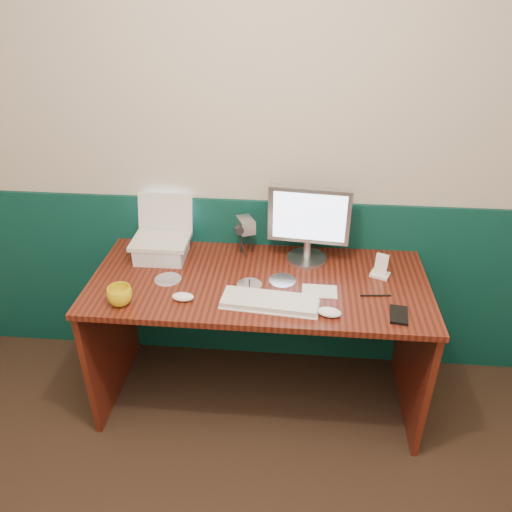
# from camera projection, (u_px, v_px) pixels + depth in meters

# --- Properties ---
(back_wall) EXTENTS (3.50, 0.04, 2.50)m
(back_wall) POSITION_uv_depth(u_px,v_px,m) (257.00, 153.00, 2.43)
(back_wall) COLOR beige
(back_wall) RESTS_ON ground
(wainscot) EXTENTS (3.48, 0.02, 1.00)m
(wainscot) POSITION_uv_depth(u_px,v_px,m) (257.00, 282.00, 2.80)
(wainscot) COLOR #07342F
(wainscot) RESTS_ON ground
(desk) EXTENTS (1.60, 0.70, 0.75)m
(desk) POSITION_uv_depth(u_px,v_px,m) (259.00, 341.00, 2.55)
(desk) COLOR #341309
(desk) RESTS_ON ground
(laptop_riser) EXTENTS (0.24, 0.21, 0.08)m
(laptop_riser) POSITION_uv_depth(u_px,v_px,m) (162.00, 250.00, 2.53)
(laptop_riser) COLOR silver
(laptop_riser) RESTS_ON desk
(laptop) EXTENTS (0.28, 0.22, 0.23)m
(laptop) POSITION_uv_depth(u_px,v_px,m) (159.00, 222.00, 2.45)
(laptop) COLOR silver
(laptop) RESTS_ON laptop_riser
(monitor) EXTENTS (0.40, 0.15, 0.39)m
(monitor) POSITION_uv_depth(u_px,v_px,m) (309.00, 225.00, 2.43)
(monitor) COLOR #A8A8AC
(monitor) RESTS_ON desk
(keyboard) EXTENTS (0.43, 0.18, 0.02)m
(keyboard) POSITION_uv_depth(u_px,v_px,m) (270.00, 302.00, 2.19)
(keyboard) COLOR white
(keyboard) RESTS_ON desk
(mouse_right) EXTENTS (0.11, 0.08, 0.03)m
(mouse_right) POSITION_uv_depth(u_px,v_px,m) (329.00, 312.00, 2.12)
(mouse_right) COLOR white
(mouse_right) RESTS_ON desk
(mouse_left) EXTENTS (0.10, 0.06, 0.03)m
(mouse_left) POSITION_uv_depth(u_px,v_px,m) (183.00, 297.00, 2.22)
(mouse_left) COLOR white
(mouse_left) RESTS_ON desk
(mug) EXTENTS (0.14, 0.14, 0.09)m
(mug) POSITION_uv_depth(u_px,v_px,m) (120.00, 296.00, 2.18)
(mug) COLOR gold
(mug) RESTS_ON desk
(camcorder) EXTENTS (0.12, 0.14, 0.18)m
(camcorder) POSITION_uv_depth(u_px,v_px,m) (246.00, 238.00, 2.53)
(camcorder) COLOR #A1A1A5
(camcorder) RESTS_ON desk
(cd_spindle) EXTENTS (0.11, 0.11, 0.02)m
(cd_spindle) POSITION_uv_depth(u_px,v_px,m) (250.00, 286.00, 2.30)
(cd_spindle) COLOR silver
(cd_spindle) RESTS_ON desk
(cd_loose_a) EXTENTS (0.13, 0.13, 0.00)m
(cd_loose_a) POSITION_uv_depth(u_px,v_px,m) (168.00, 279.00, 2.37)
(cd_loose_a) COLOR silver
(cd_loose_a) RESTS_ON desk
(cd_loose_b) EXTENTS (0.13, 0.13, 0.00)m
(cd_loose_b) POSITION_uv_depth(u_px,v_px,m) (282.00, 280.00, 2.36)
(cd_loose_b) COLOR #ADB4BD
(cd_loose_b) RESTS_ON desk
(pen) EXTENTS (0.14, 0.02, 0.01)m
(pen) POSITION_uv_depth(u_px,v_px,m) (376.00, 295.00, 2.25)
(pen) COLOR black
(pen) RESTS_ON desk
(papers) EXTENTS (0.16, 0.11, 0.00)m
(papers) POSITION_uv_depth(u_px,v_px,m) (320.00, 291.00, 2.28)
(papers) COLOR silver
(papers) RESTS_ON desk
(dock) EXTENTS (0.10, 0.09, 0.02)m
(dock) POSITION_uv_depth(u_px,v_px,m) (380.00, 275.00, 2.39)
(dock) COLOR white
(dock) RESTS_ON desk
(music_player) EXTENTS (0.07, 0.05, 0.10)m
(music_player) POSITION_uv_depth(u_px,v_px,m) (381.00, 264.00, 2.36)
(music_player) COLOR white
(music_player) RESTS_ON dock
(pda) EXTENTS (0.09, 0.13, 0.01)m
(pda) POSITION_uv_depth(u_px,v_px,m) (399.00, 315.00, 2.12)
(pda) COLOR black
(pda) RESTS_ON desk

